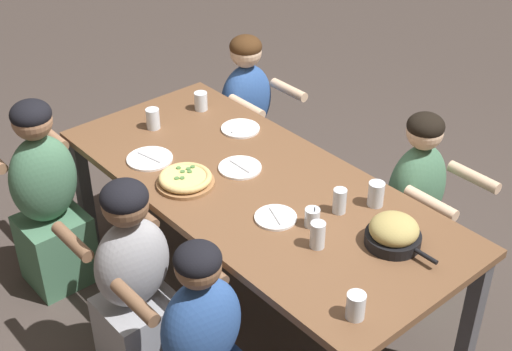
{
  "coord_description": "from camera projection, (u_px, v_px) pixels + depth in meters",
  "views": [
    {
      "loc": [
        2.17,
        -1.87,
        2.7
      ],
      "look_at": [
        0.0,
        0.0,
        0.83
      ],
      "focal_mm": 50.0,
      "sensor_mm": 36.0,
      "label": 1
    }
  ],
  "objects": [
    {
      "name": "diner_far_left",
      "position": [
        247.0,
        122.0,
        4.56
      ],
      "size": [
        0.51,
        0.4,
        1.08
      ],
      "rotation": [
        0.0,
        0.0,
        -1.57
      ],
      "color": "#2D5193",
      "rests_on": "ground"
    },
    {
      "name": "drinking_glass_f",
      "position": [
        318.0,
        236.0,
        3.02
      ],
      "size": [
        0.07,
        0.07,
        0.12
      ],
      "color": "silver",
      "rests_on": "dining_table"
    },
    {
      "name": "empty_plate_a",
      "position": [
        276.0,
        217.0,
        3.22
      ],
      "size": [
        0.19,
        0.19,
        0.02
      ],
      "color": "white",
      "rests_on": "dining_table"
    },
    {
      "name": "empty_plate_b",
      "position": [
        240.0,
        129.0,
        3.9
      ],
      "size": [
        0.21,
        0.21,
        0.02
      ],
      "color": "white",
      "rests_on": "dining_table"
    },
    {
      "name": "diner_far_midright",
      "position": [
        413.0,
        216.0,
        3.71
      ],
      "size": [
        0.51,
        0.4,
        1.09
      ],
      "rotation": [
        0.0,
        0.0,
        -1.57
      ],
      "color": "#477556",
      "rests_on": "ground"
    },
    {
      "name": "diner_near_center",
      "position": [
        135.0,
        288.0,
        3.24
      ],
      "size": [
        0.51,
        0.4,
        1.08
      ],
      "rotation": [
        0.0,
        0.0,
        1.57
      ],
      "color": "#99999E",
      "rests_on": "ground"
    },
    {
      "name": "skillet_bowl",
      "position": [
        394.0,
        233.0,
        3.03
      ],
      "size": [
        0.35,
        0.24,
        0.14
      ],
      "color": "black",
      "rests_on": "dining_table"
    },
    {
      "name": "drinking_glass_a",
      "position": [
        201.0,
        102.0,
        4.07
      ],
      "size": [
        0.08,
        0.08,
        0.11
      ],
      "color": "silver",
      "rests_on": "dining_table"
    },
    {
      "name": "ground_plane",
      "position": [
        256.0,
        302.0,
        3.88
      ],
      "size": [
        18.0,
        18.0,
        0.0
      ],
      "primitive_type": "plane",
      "color": "#423833",
      "rests_on": "ground"
    },
    {
      "name": "pizza_board_main",
      "position": [
        185.0,
        179.0,
        3.44
      ],
      "size": [
        0.28,
        0.28,
        0.05
      ],
      "color": "#996B42",
      "rests_on": "dining_table"
    },
    {
      "name": "drinking_glass_d",
      "position": [
        376.0,
        195.0,
        3.28
      ],
      "size": [
        0.08,
        0.08,
        0.12
      ],
      "color": "silver",
      "rests_on": "dining_table"
    },
    {
      "name": "drinking_glass_b",
      "position": [
        356.0,
        306.0,
        2.67
      ],
      "size": [
        0.07,
        0.07,
        0.11
      ],
      "color": "silver",
      "rests_on": "dining_table"
    },
    {
      "name": "dining_table",
      "position": [
        256.0,
        197.0,
        3.49
      ],
      "size": [
        2.17,
        0.96,
        0.78
      ],
      "color": "brown",
      "rests_on": "ground"
    },
    {
      "name": "diner_near_left",
      "position": [
        48.0,
        203.0,
        3.77
      ],
      "size": [
        0.51,
        0.4,
        1.12
      ],
      "rotation": [
        0.0,
        0.0,
        1.57
      ],
      "color": "#477556",
      "rests_on": "ground"
    },
    {
      "name": "drinking_glass_e",
      "position": [
        153.0,
        120.0,
        3.89
      ],
      "size": [
        0.07,
        0.07,
        0.11
      ],
      "color": "silver",
      "rests_on": "dining_table"
    },
    {
      "name": "empty_plate_d",
      "position": [
        240.0,
        168.0,
        3.57
      ],
      "size": [
        0.22,
        0.22,
        0.02
      ],
      "color": "white",
      "rests_on": "dining_table"
    },
    {
      "name": "drinking_glass_c",
      "position": [
        340.0,
        201.0,
        3.23
      ],
      "size": [
        0.06,
        0.06,
        0.12
      ],
      "color": "silver",
      "rests_on": "dining_table"
    },
    {
      "name": "empty_plate_c",
      "position": [
        150.0,
        159.0,
        3.64
      ],
      "size": [
        0.24,
        0.24,
        0.02
      ],
      "color": "white",
      "rests_on": "dining_table"
    },
    {
      "name": "cocktail_glass_blue",
      "position": [
        312.0,
        218.0,
        3.16
      ],
      "size": [
        0.07,
        0.07,
        0.11
      ],
      "color": "silver",
      "rests_on": "dining_table"
    }
  ]
}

